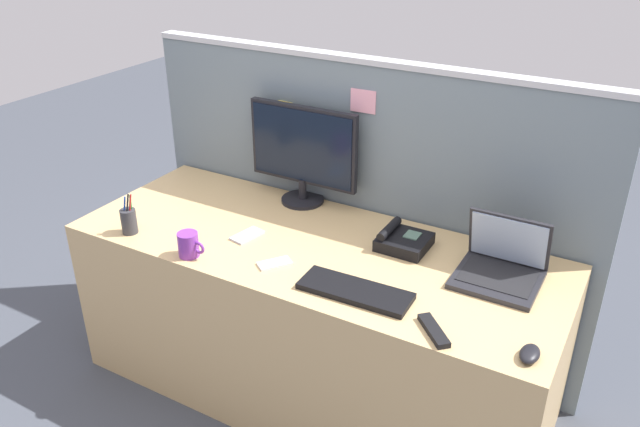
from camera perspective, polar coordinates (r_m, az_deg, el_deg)
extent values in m
plane|color=#424751|center=(3.03, -0.48, -15.19)|extent=(10.00, 10.00, 0.00)
cube|color=tan|center=(2.79, -0.51, -9.49)|extent=(2.02, 0.78, 0.75)
cube|color=slate|center=(2.94, 3.64, -0.04)|extent=(2.14, 0.06, 1.40)
cube|color=#B7BAC1|center=(2.69, 4.09, 13.53)|extent=(2.14, 0.07, 0.02)
cube|color=pink|center=(2.70, 3.88, 9.98)|extent=(0.11, 0.01, 0.10)
cube|color=yellow|center=(2.92, -3.08, 8.97)|extent=(0.07, 0.01, 0.10)
cylinder|color=black|center=(2.94, -1.56, 1.24)|extent=(0.20, 0.20, 0.02)
cylinder|color=black|center=(2.91, -1.57, 2.22)|extent=(0.04, 0.04, 0.09)
cube|color=black|center=(2.84, -1.50, 6.14)|extent=(0.53, 0.03, 0.36)
cube|color=black|center=(2.83, -1.67, 6.04)|extent=(0.50, 0.01, 0.33)
cube|color=#232328|center=(2.43, 15.53, -5.69)|extent=(0.30, 0.28, 0.02)
cube|color=black|center=(2.44, 15.63, -5.36)|extent=(0.26, 0.21, 0.00)
cube|color=#232328|center=(2.47, 16.55, -2.19)|extent=(0.30, 0.07, 0.22)
cube|color=#9EB2D1|center=(2.46, 16.49, -2.32)|extent=(0.28, 0.06, 0.19)
cube|color=black|center=(2.58, 7.53, -2.54)|extent=(0.19, 0.19, 0.05)
cube|color=#4C6B5B|center=(2.58, 8.26, -1.94)|extent=(0.06, 0.07, 0.01)
cylinder|color=black|center=(2.58, 6.21, -1.37)|extent=(0.04, 0.17, 0.04)
cube|color=black|center=(2.28, 3.16, -6.93)|extent=(0.41, 0.16, 0.02)
ellipsoid|color=black|center=(2.10, 18.23, -11.82)|extent=(0.06, 0.10, 0.03)
cylinder|color=#333338|center=(2.77, -16.71, -0.68)|extent=(0.06, 0.06, 0.11)
cylinder|color=red|center=(2.73, -16.64, 0.35)|extent=(0.02, 0.02, 0.13)
cylinder|color=#238438|center=(2.75, -16.51, 0.42)|extent=(0.02, 0.02, 0.13)
cylinder|color=black|center=(2.73, -16.85, 0.34)|extent=(0.03, 0.02, 0.14)
cylinder|color=blue|center=(2.75, -17.08, 0.27)|extent=(0.02, 0.02, 0.12)
cube|color=silver|center=(2.46, -4.08, -4.47)|extent=(0.12, 0.14, 0.01)
cube|color=#B7BAC1|center=(2.66, -6.51, -1.95)|extent=(0.10, 0.15, 0.01)
cube|color=black|center=(2.13, 10.13, -10.26)|extent=(0.15, 0.15, 0.02)
cylinder|color=purple|center=(2.54, -11.69, -2.73)|extent=(0.08, 0.08, 0.10)
torus|color=purple|center=(2.51, -10.77, -3.03)|extent=(0.05, 0.01, 0.05)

